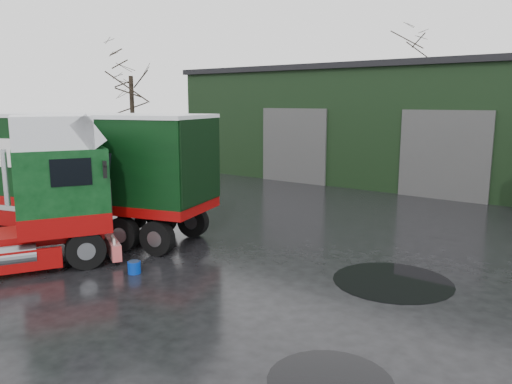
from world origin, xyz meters
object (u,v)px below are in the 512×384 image
at_px(warehouse, 480,124).
at_px(wash_bucket, 134,267).
at_px(trailer_left, 34,172).
at_px(tree_left, 132,103).
at_px(tree_back_a, 406,96).

distance_m(warehouse, wash_bucket, 21.39).
relative_size(warehouse, trailer_left, 2.49).
height_order(warehouse, tree_left, tree_left).
bearing_deg(tree_left, wash_bucket, -39.32).
distance_m(warehouse, trailer_left, 22.17).
relative_size(trailer_left, wash_bucket, 38.70).
bearing_deg(wash_bucket, warehouse, 81.29).
xyz_separation_m(trailer_left, wash_bucket, (6.29, -0.94, -1.86)).
xyz_separation_m(warehouse, tree_left, (-19.00, -8.00, 1.09)).
bearing_deg(tree_left, warehouse, 22.83).
distance_m(trailer_left, tree_back_a, 30.16).
bearing_deg(trailer_left, wash_bucket, -114.50).
bearing_deg(wash_bucket, tree_left, 140.68).
relative_size(wash_bucket, tree_left, 0.04).
relative_size(warehouse, wash_bucket, 96.51).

